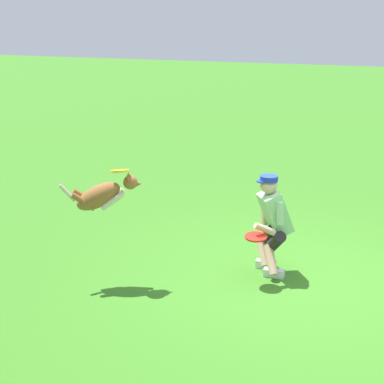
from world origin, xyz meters
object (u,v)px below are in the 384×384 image
(person, at_px, (272,221))
(frisbee_held, at_px, (256,237))
(dog, at_px, (103,195))
(frisbee_flying, at_px, (120,171))

(person, xyz_separation_m, frisbee_held, (0.11, 0.37, -0.09))
(person, bearing_deg, dog, -7.63)
(dog, height_order, frisbee_flying, frisbee_flying)
(frisbee_flying, bearing_deg, person, -152.61)
(dog, bearing_deg, frisbee_held, -5.77)
(person, xyz_separation_m, dog, (1.85, 0.95, 0.42))
(dog, height_order, frisbee_held, dog)
(person, bearing_deg, frisbee_held, 38.35)
(frisbee_flying, distance_m, frisbee_held, 1.81)
(person, relative_size, frisbee_flying, 5.74)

